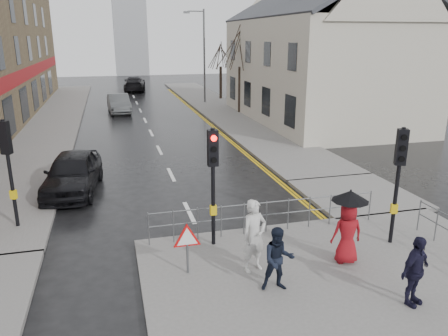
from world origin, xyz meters
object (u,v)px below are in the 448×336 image
pedestrian_with_umbrella (348,223)px  pedestrian_b (278,259)px  car_parked (73,173)px  car_mid (119,104)px  pedestrian_a (254,236)px  pedestrian_d (415,271)px

pedestrian_with_umbrella → pedestrian_b: bearing=-160.8°
pedestrian_with_umbrella → car_parked: size_ratio=0.43×
pedestrian_b → car_parked: 10.12m
car_mid → car_parked: bearing=-101.0°
pedestrian_a → car_mid: (-2.56, 26.26, -0.35)m
car_parked → pedestrian_b: bearing=-52.7°
pedestrian_a → car_parked: bearing=104.4°
pedestrian_b → car_mid: 27.41m
pedestrian_d → car_parked: pedestrian_d is taller
pedestrian_b → car_mid: pedestrian_b is taller
car_parked → pedestrian_d: bearing=-45.3°
pedestrian_a → car_mid: 26.39m
pedestrian_a → pedestrian_b: (0.26, -1.00, -0.16)m
pedestrian_with_umbrella → car_mid: (-5.04, 26.49, -0.51)m
pedestrian_b → car_parked: size_ratio=0.34×
pedestrian_a → pedestrian_with_umbrella: pedestrian_with_umbrella is taller
pedestrian_with_umbrella → pedestrian_d: pedestrian_with_umbrella is taller
pedestrian_a → pedestrian_d: bearing=-56.0°
car_parked → car_mid: (2.30, 18.54, -0.05)m
car_mid → pedestrian_b: bearing=-88.0°
pedestrian_a → pedestrian_d: 3.74m
pedestrian_a → pedestrian_d: size_ratio=1.16×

